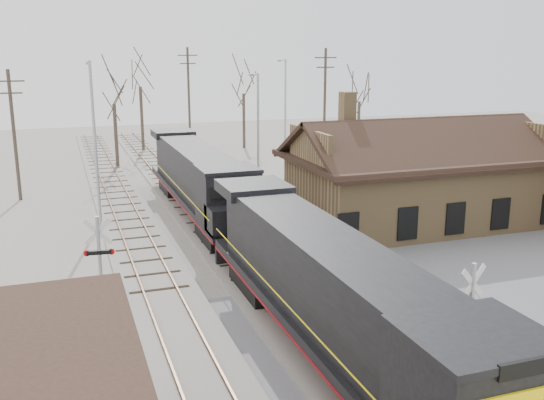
{
  "coord_description": "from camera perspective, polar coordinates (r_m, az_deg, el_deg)",
  "views": [
    {
      "loc": [
        -8.03,
        -18.82,
        10.12
      ],
      "look_at": [
        1.73,
        9.0,
        2.93
      ],
      "focal_mm": 40.0,
      "sensor_mm": 36.0,
      "label": 1
    }
  ],
  "objects": [
    {
      "name": "crossbuck_far",
      "position": [
        24.47,
        -15.84,
        -6.42
      ],
      "size": [
        1.17,
        0.31,
        4.1
      ],
      "rotation": [
        0.0,
        0.0,
        3.03
      ],
      "color": "#A5A8AD",
      "rests_on": "ground"
    },
    {
      "name": "streetlight_c",
      "position": [
        55.65,
        1.21,
        8.76
      ],
      "size": [
        0.25,
        2.04,
        9.59
      ],
      "color": "#A5A8AD",
      "rests_on": "ground"
    },
    {
      "name": "utility_pole_b",
      "position": [
        63.05,
        -7.82,
        9.43
      ],
      "size": [
        2.0,
        0.24,
        10.66
      ],
      "color": "#382D23",
      "rests_on": "ground"
    },
    {
      "name": "track_siding",
      "position": [
        35.46,
        -12.84,
        -3.13
      ],
      "size": [
        3.4,
        90.0,
        0.24
      ],
      "color": "#9F9A90",
      "rests_on": "ground"
    },
    {
      "name": "ground",
      "position": [
        22.83,
        3.47,
        -12.65
      ],
      "size": [
        140.0,
        140.0,
        0.0
      ],
      "primitive_type": "plane",
      "color": "#9F9A90",
      "rests_on": "ground"
    },
    {
      "name": "locomotive_lead",
      "position": [
        19.83,
        6.34,
        -9.55
      ],
      "size": [
        2.97,
        19.89,
        4.42
      ],
      "color": "black",
      "rests_on": "ground"
    },
    {
      "name": "depot",
      "position": [
        37.55,
        13.38,
        1.47
      ],
      "size": [
        15.2,
        9.31,
        7.9
      ],
      "color": "#9A7D50",
      "rests_on": "ground"
    },
    {
      "name": "tree_b",
      "position": [
        55.78,
        -14.71,
        9.7
      ],
      "size": [
        3.82,
        3.82,
        9.36
      ],
      "color": "#382D23",
      "rests_on": "ground"
    },
    {
      "name": "track_main",
      "position": [
        36.18,
        -5.75,
        -2.51
      ],
      "size": [
        3.4,
        90.0,
        0.24
      ],
      "color": "#9F9A90",
      "rests_on": "ground"
    },
    {
      "name": "tree_e",
      "position": [
        64.22,
        8.24,
        9.91
      ],
      "size": [
        3.47,
        3.47,
        8.49
      ],
      "color": "#382D23",
      "rests_on": "ground"
    },
    {
      "name": "utility_pole_c",
      "position": [
        52.87,
        4.97,
        8.62
      ],
      "size": [
        2.0,
        0.24,
        10.51
      ],
      "color": "#382D23",
      "rests_on": "ground"
    },
    {
      "name": "tree_d",
      "position": [
        65.88,
        -2.7,
        10.81
      ],
      "size": [
        3.91,
        3.91,
        9.57
      ],
      "color": "#382D23",
      "rests_on": "ground"
    },
    {
      "name": "streetlight_b",
      "position": [
        43.98,
        -1.38,
        6.87
      ],
      "size": [
        0.25,
        2.04,
        8.72
      ],
      "color": "#A5A8AD",
      "rests_on": "ground"
    },
    {
      "name": "locomotive_trailing",
      "position": [
        38.21,
        -6.8,
        1.82
      ],
      "size": [
        2.97,
        19.89,
        4.18
      ],
      "color": "black",
      "rests_on": "ground"
    },
    {
      "name": "utility_pole_a",
      "position": [
        45.55,
        -23.12,
        5.83
      ],
      "size": [
        2.0,
        0.24,
        9.05
      ],
      "color": "#382D23",
      "rests_on": "ground"
    },
    {
      "name": "road",
      "position": [
        22.82,
        3.47,
        -12.61
      ],
      "size": [
        60.0,
        9.0,
        0.03
      ],
      "primitive_type": "cube",
      "color": "slate",
      "rests_on": "ground"
    },
    {
      "name": "crossbuck_near",
      "position": [
        19.38,
        18.0,
        -11.92
      ],
      "size": [
        1.18,
        0.39,
        4.19
      ],
      "rotation": [
        0.0,
        0.0,
        0.26
      ],
      "color": "#A5A8AD",
      "rests_on": "ground"
    },
    {
      "name": "streetlight_a",
      "position": [
        37.4,
        -16.37,
        5.88
      ],
      "size": [
        0.25,
        2.04,
        9.69
      ],
      "color": "#A5A8AD",
      "rests_on": "ground"
    },
    {
      "name": "tree_c",
      "position": [
        64.8,
        -12.34,
        11.34
      ],
      "size": [
        4.47,
        4.47,
        10.95
      ],
      "color": "#382D23",
      "rests_on": "ground"
    }
  ]
}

